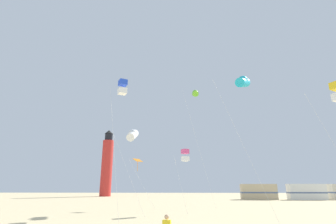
{
  "coord_description": "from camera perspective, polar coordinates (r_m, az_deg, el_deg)",
  "views": [
    {
      "loc": [
        0.26,
        -6.36,
        2.29
      ],
      "look_at": [
        -0.5,
        9.46,
        6.91
      ],
      "focal_mm": 27.43,
      "sensor_mm": 36.0,
      "label": 1
    }
  ],
  "objects": [
    {
      "name": "kite_tube_white",
      "position": [
        23.07,
        -7.84,
        -5.05
      ],
      "size": [
        2.89,
        2.73,
        7.42
      ],
      "color": "silver",
      "rests_on": "ground"
    },
    {
      "name": "kite_box_blue",
      "position": [
        20.2,
        -10.06,
        5.43
      ],
      "size": [
        1.31,
        1.28,
        10.26
      ],
      "color": "silver",
      "rests_on": "ground"
    },
    {
      "name": "kite_tube_cyan",
      "position": [
        20.7,
        16.3,
        6.4
      ],
      "size": [
        3.31,
        3.71,
        10.74
      ],
      "color": "silver",
      "rests_on": "ground"
    },
    {
      "name": "kite_tube_lime",
      "position": [
        33.73,
        6.06,
        4.07
      ],
      "size": [
        3.46,
        3.01,
        14.67
      ],
      "color": "silver",
      "rests_on": "ground"
    },
    {
      "name": "kite_box_rainbow",
      "position": [
        24.99,
        3.83,
        -9.56
      ],
      "size": [
        1.52,
        1.52,
        5.78
      ],
      "color": "silver",
      "rests_on": "ground"
    },
    {
      "name": "kite_diamond_orange",
      "position": [
        29.38,
        -6.7,
        -10.92
      ],
      "size": [
        2.77,
        2.75,
        5.36
      ],
      "color": "silver",
      "rests_on": "ground"
    },
    {
      "name": "lighthouse_distant",
      "position": [
        69.02,
        -13.41,
        -11.24
      ],
      "size": [
        2.8,
        2.8,
        16.8
      ],
      "color": "red",
      "rests_on": "ground"
    },
    {
      "name": "rv_van_tan",
      "position": [
        53.21,
        19.45,
        -16.37
      ],
      "size": [
        6.59,
        2.78,
        2.8
      ],
      "rotation": [
        0.0,
        0.0,
        -0.07
      ],
      "color": "#C6B28C",
      "rests_on": "ground"
    },
    {
      "name": "rv_van_white",
      "position": [
        55.56,
        28.37,
        -15.35
      ],
      "size": [
        6.56,
        2.7,
        2.8
      ],
      "rotation": [
        0.0,
        0.0,
        -0.06
      ],
      "color": "white",
      "rests_on": "ground"
    }
  ]
}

